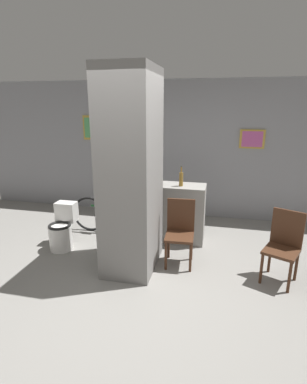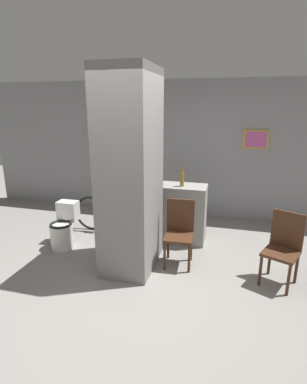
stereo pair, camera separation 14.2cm
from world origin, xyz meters
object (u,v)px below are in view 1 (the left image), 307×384
Objects in this scene: chair_near_pillar at (180,230)px; bicycle at (118,216)px; toilet at (62,230)px; bottle_tall at (181,179)px; chair_by_doorway at (283,244)px.

bicycle is (-1.15, 0.73, -0.16)m from chair_near_pillar.
bottle_tall is (1.74, 0.63, 0.75)m from toilet.
bottle_tall is at bearing 20.00° from toilet.
bicycle is at bearing 176.87° from bottle_tall.
chair_near_pillar reaches higher than bicycle.
toilet is 3.15m from chair_by_doorway.
chair_near_pillar is 1.38m from bicycle.
bottle_tall is (-1.40, 0.83, 0.56)m from chair_by_doorway.
toilet is 0.41× the size of bicycle.
bottle_tall is at bearing -3.13° from bicycle.
chair_near_pillar is 0.54× the size of bicycle.
bicycle is (0.67, 0.69, 0.03)m from toilet.
bottle_tall is at bearing 94.29° from chair_near_pillar.
bottle_tall reaches higher than bicycle.
toilet reaches higher than bicycle.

